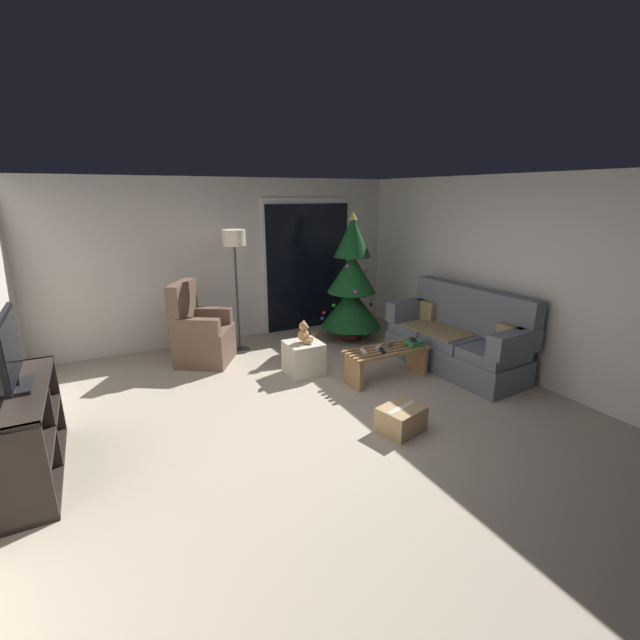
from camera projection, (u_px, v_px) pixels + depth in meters
The scene contains 22 objects.
ground_plane at pixel (317, 420), 4.48m from camera, with size 7.00×7.00×0.00m, color #B2A38E.
wall_back at pixel (227, 261), 6.72m from camera, with size 5.72×0.12×2.50m, color silver.
wall_right at pixel (519, 278), 5.39m from camera, with size 0.12×6.00×2.50m, color silver.
patio_door_frame at pixel (308, 265), 7.31m from camera, with size 1.60×0.02×2.20m, color silver.
patio_door_glass at pixel (308, 268), 7.31m from camera, with size 1.50×0.02×2.10m, color black.
couch at pixel (458, 339), 5.73m from camera, with size 0.89×1.98×1.08m.
coffee_table at pixel (387, 359), 5.40m from camera, with size 1.10×0.40×0.41m.
remote_graphite at pixel (390, 345), 5.45m from camera, with size 0.04×0.16×0.02m, color #333338.
remote_black at pixel (383, 351), 5.25m from camera, with size 0.04×0.16×0.02m, color black.
remote_white at pixel (364, 351), 5.22m from camera, with size 0.04×0.16×0.02m, color silver.
remote_silver at pixel (378, 347), 5.38m from camera, with size 0.04×0.16×0.02m, color #ADADB2.
book_stack at pixel (414, 343), 5.45m from camera, with size 0.24×0.22×0.07m.
cell_phone at pixel (413, 340), 5.45m from camera, with size 0.07×0.14×0.01m, color black.
christmas_tree at pixel (352, 285), 6.72m from camera, with size 0.96×0.96×2.00m.
armchair at pixel (201, 334), 5.92m from camera, with size 0.95×0.94×1.13m.
floor_lamp at pixel (235, 250), 6.01m from camera, with size 0.32×0.32×1.78m.
media_shelf at pixel (23, 439), 3.44m from camera, with size 0.40×1.40×0.80m.
television at pixel (10, 351), 3.29m from camera, with size 0.21×0.84×0.61m.
ottoman at pixel (304, 358), 5.57m from camera, with size 0.44×0.44×0.43m, color beige.
teddy_bear_honey at pixel (304, 334), 5.47m from camera, with size 0.22×0.21×0.29m.
teddy_bear_chestnut_by_tree at pixel (314, 341), 6.48m from camera, with size 0.22×0.21×0.29m.
cardboard_box_taped_mid_floor at pixel (401, 419), 4.25m from camera, with size 0.49×0.43×0.25m.
Camera 1 is at (-1.83, -3.55, 2.27)m, focal length 24.16 mm.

